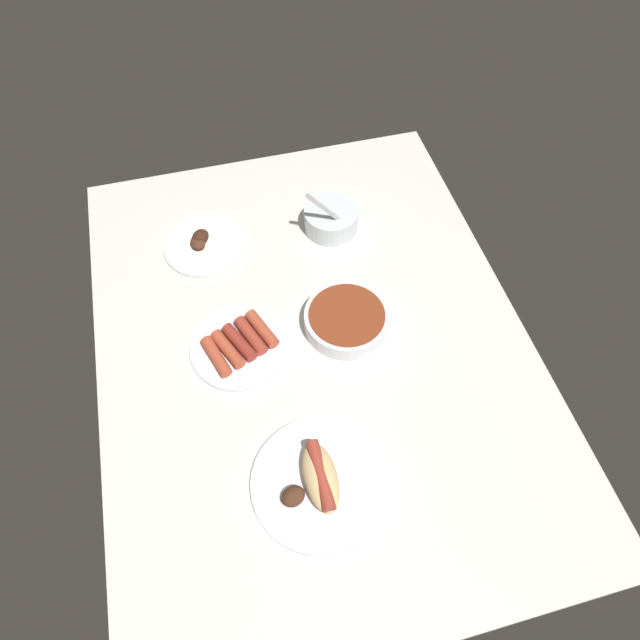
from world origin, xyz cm
name	(u,v)px	position (x,y,z in cm)	size (l,w,h in cm)	color
ground_plane	(313,345)	(0.00, 0.00, -1.50)	(120.00, 90.00, 3.00)	silver
plate_hotdog_assembled	(320,481)	(30.10, -6.44, 1.67)	(25.65, 25.65, 5.61)	white
bowl_chili	(346,319)	(-2.13, 7.88, 2.29)	(18.13, 18.13, 4.15)	white
plate_sausages	(240,345)	(-2.20, -15.25, 1.23)	(21.10, 21.10, 3.55)	white
bowl_coleslaw	(331,218)	(-30.70, 12.29, 3.18)	(13.10, 13.46, 15.31)	silver
plate_grilled_meat	(204,244)	(-32.33, -18.57, 0.84)	(19.54, 19.54, 4.18)	white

